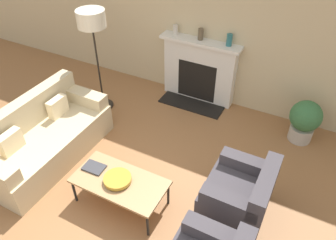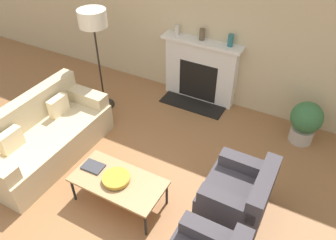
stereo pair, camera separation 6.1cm
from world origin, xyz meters
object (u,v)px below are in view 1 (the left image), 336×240
book (94,167)px  floor_lamp (92,26)px  potted_plant (305,120)px  mantel_vase_center_left (201,34)px  mantel_vase_left (176,30)px  mantel_vase_center_right (229,40)px  armchair_far (240,195)px  couch (44,139)px  bowl (117,179)px  fireplace (199,71)px  coffee_table (120,182)px

book → floor_lamp: bearing=121.6°
potted_plant → mantel_vase_center_left: bearing=170.0°
book → mantel_vase_center_left: 2.76m
mantel_vase_left → mantel_vase_center_left: size_ratio=0.86×
mantel_vase_center_right → potted_plant: mantel_vase_center_right is taller
armchair_far → floor_lamp: 3.24m
mantel_vase_center_right → book: bearing=-106.5°
mantel_vase_center_right → couch: bearing=-126.8°
bowl → mantel_vase_center_left: mantel_vase_center_left is taller
bowl → mantel_vase_left: mantel_vase_left is taller
armchair_far → mantel_vase_center_left: 2.72m
bowl → mantel_vase_center_right: bearing=81.7°
fireplace → mantel_vase_center_right: size_ratio=7.21×
armchair_far → mantel_vase_center_right: bearing=-155.1°
couch → mantel_vase_center_right: (1.82, 2.44, 0.91)m
couch → mantel_vase_center_left: 2.93m
mantel_vase_center_left → fireplace: bearing=-39.0°
armchair_far → bowl: bearing=-67.3°
floor_lamp → couch: bearing=-88.9°
couch → book: couch is taller
floor_lamp → mantel_vase_left: floor_lamp is taller
fireplace → couch: bearing=-119.1°
bowl → fireplace: bearing=91.8°
armchair_far → book: armchair_far is taller
coffee_table → potted_plant: (1.79, 2.31, 0.01)m
mantel_vase_center_left → mantel_vase_left: bearing=180.0°
bowl → mantel_vase_left: 2.83m
armchair_far → coffee_table: bearing=-67.7°
bowl → book: 0.39m
fireplace → armchair_far: size_ratio=1.66×
fireplace → floor_lamp: 1.95m
fireplace → mantel_vase_center_right: bearing=1.8°
armchair_far → mantel_vase_left: (-1.92, 2.09, 0.92)m
book → potted_plant: (2.19, 2.29, -0.04)m
armchair_far → coffee_table: (-1.35, -0.55, 0.07)m
bowl → mantel_vase_center_right: (0.39, 2.66, 0.79)m
couch → potted_plant: bearing=-57.0°
fireplace → mantel_vase_center_left: 0.68m
mantel_vase_center_left → bowl: bearing=-87.8°
couch → mantel_vase_left: 2.74m
armchair_far → mantel_vase_left: bearing=-137.5°
book → mantel_vase_center_right: 2.85m
fireplace → mantel_vase_center_left: size_ratio=7.29×
coffee_table → armchair_far: bearing=22.3°
bowl → book: (-0.39, 0.04, -0.03)m
floor_lamp → potted_plant: (3.27, 0.69, -1.10)m
floor_lamp → mantel_vase_center_left: 1.73m
armchair_far → coffee_table: armchair_far is taller
armchair_far → potted_plant: size_ratio=1.22×
couch → floor_lamp: (-0.03, 1.41, 1.16)m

